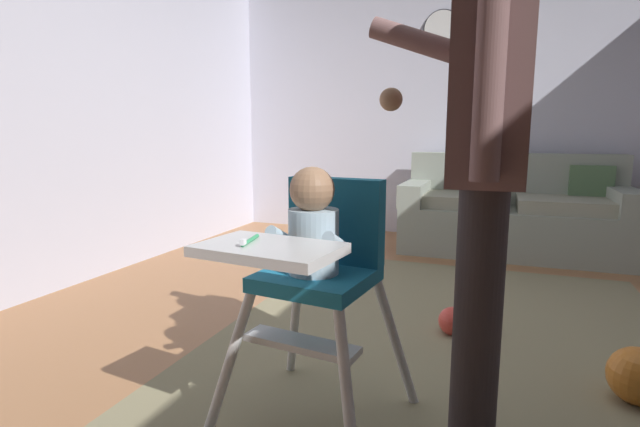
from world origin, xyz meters
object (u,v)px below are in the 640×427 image
(couch, at_px, (512,215))
(high_chair, at_px, (316,252))
(adult_standing, at_px, (484,169))
(wall_clock, at_px, (442,28))
(toy_ball_second, at_px, (638,376))
(toy_ball, at_px, (453,321))
(sippy_cup, at_px, (351,186))
(side_table, at_px, (352,206))

(couch, distance_m, high_chair, 3.10)
(high_chair, relative_size, adult_standing, 0.57)
(adult_standing, relative_size, wall_clock, 4.57)
(high_chair, xyz_separation_m, toy_ball_second, (1.12, 0.54, -0.52))
(toy_ball, bearing_deg, toy_ball_second, -29.61)
(high_chair, bearing_deg, sippy_cup, -158.57)
(adult_standing, bearing_deg, sippy_cup, -65.75)
(high_chair, height_order, toy_ball, high_chair)
(toy_ball, distance_m, side_table, 2.03)
(side_table, relative_size, sippy_cup, 5.20)
(couch, bearing_deg, sippy_cup, -76.30)
(side_table, bearing_deg, toy_ball, -58.18)
(couch, relative_size, side_table, 3.58)
(high_chair, relative_size, toy_ball, 6.35)
(toy_ball_second, bearing_deg, couch, 99.36)
(sippy_cup, relative_size, wall_clock, 0.28)
(couch, xyz_separation_m, toy_ball, (-0.32, -2.04, -0.26))
(high_chair, relative_size, sippy_cup, 9.27)
(sippy_cup, distance_m, wall_clock, 1.81)
(high_chair, bearing_deg, toy_ball, 164.78)
(adult_standing, bearing_deg, toy_ball_second, -137.65)
(couch, relative_size, toy_ball_second, 8.45)
(adult_standing, xyz_separation_m, sippy_cup, (-1.20, 2.66, -0.35))
(toy_ball_second, bearing_deg, side_table, 130.09)
(high_chair, distance_m, toy_ball, 1.17)
(wall_clock, bearing_deg, toy_ball_second, -68.91)
(adult_standing, distance_m, sippy_cup, 2.94)
(toy_ball, xyz_separation_m, sippy_cup, (-1.07, 1.71, 0.50))
(high_chair, distance_m, toy_ball_second, 1.35)
(high_chair, height_order, wall_clock, wall_clock)
(adult_standing, bearing_deg, high_chair, 0.24)
(toy_ball_second, height_order, sippy_cup, sippy_cup)
(couch, distance_m, wall_clock, 1.92)
(couch, height_order, high_chair, high_chair)
(couch, bearing_deg, wall_clock, -123.30)
(toy_ball_second, bearing_deg, adult_standing, -137.52)
(couch, relative_size, wall_clock, 5.22)
(high_chair, relative_size, toy_ball_second, 4.21)
(couch, distance_m, sippy_cup, 1.45)
(couch, xyz_separation_m, toy_ball_second, (0.40, -2.46, -0.22))
(wall_clock, bearing_deg, side_table, -128.63)
(adult_standing, distance_m, wall_clock, 3.69)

